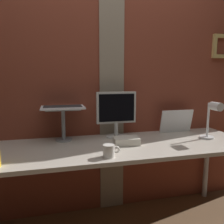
% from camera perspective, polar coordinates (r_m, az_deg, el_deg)
% --- Properties ---
extents(brick_wall_back, '(3.50, 0.15, 2.50)m').
position_cam_1_polar(brick_wall_back, '(2.15, -2.44, 8.14)').
color(brick_wall_back, brown).
rests_on(brick_wall_back, ground_plane).
extents(desk, '(2.27, 0.71, 0.74)m').
position_cam_1_polar(desk, '(1.85, 0.77, -10.07)').
color(desk, beige).
rests_on(desk, ground_plane).
extents(monitor, '(0.35, 0.18, 0.41)m').
position_cam_1_polar(monitor, '(2.02, 1.07, 0.29)').
color(monitor, silver).
rests_on(monitor, desk).
extents(laptop_stand, '(0.28, 0.22, 0.28)m').
position_cam_1_polar(laptop_stand, '(1.96, -12.09, -1.72)').
color(laptop_stand, gray).
rests_on(laptop_stand, desk).
extents(laptop, '(0.36, 0.31, 0.25)m').
position_cam_1_polar(laptop, '(2.01, -12.31, 3.08)').
color(laptop, white).
rests_on(laptop, laptop_stand).
extents(whiteboard_panel, '(0.33, 0.06, 0.22)m').
position_cam_1_polar(whiteboard_panel, '(2.29, 15.79, -2.22)').
color(whiteboard_panel, white).
rests_on(whiteboard_panel, desk).
extents(desk_lamp, '(0.12, 0.20, 0.33)m').
position_cam_1_polar(desk_lamp, '(2.11, 23.80, -1.06)').
color(desk_lamp, white).
rests_on(desk_lamp, desk).
extents(coffee_mug, '(0.12, 0.08, 0.09)m').
position_cam_1_polar(coffee_mug, '(1.56, -0.70, -9.67)').
color(coffee_mug, silver).
rests_on(coffee_mug, desk).
extents(paper_clutter_stack, '(0.21, 0.16, 0.06)m').
position_cam_1_polar(paper_clutter_stack, '(1.85, 3.58, -7.17)').
color(paper_clutter_stack, silver).
rests_on(paper_clutter_stack, desk).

